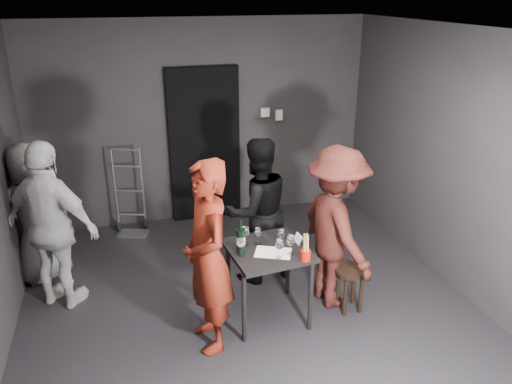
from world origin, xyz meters
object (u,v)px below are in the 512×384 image
object	(u,v)px
bystander_grey	(35,210)
wine_bottle	(241,241)
hand_truck	(132,217)
man_maroon	(337,220)
breadstick_cup	(306,248)
woman_black	(257,205)
tasting_table	(268,258)
server_red	(207,242)
stool	(350,278)
bystander_cream	(51,214)

from	to	relation	value
bystander_grey	wine_bottle	xyz separation A→B (m)	(1.93, -1.39, 0.06)
hand_truck	bystander_grey	xyz separation A→B (m)	(-1.00, -0.87, 0.61)
man_maroon	breadstick_cup	xyz separation A→B (m)	(-0.46, -0.36, -0.05)
woman_black	bystander_grey	xyz separation A→B (m)	(-2.29, 0.64, -0.05)
tasting_table	hand_truck	bearing A→B (deg)	117.96
hand_truck	woman_black	bearing A→B (deg)	-29.81
hand_truck	woman_black	distance (m)	2.09
tasting_table	wine_bottle	world-z (taller)	wine_bottle
bystander_grey	breadstick_cup	distance (m)	2.97
tasting_table	breadstick_cup	size ratio (longest dim) A/B	2.69
server_red	woman_black	size ratio (longest dim) A/B	1.19
hand_truck	tasting_table	distance (m)	2.58
wine_bottle	hand_truck	bearing A→B (deg)	112.31
woman_black	bystander_grey	size ratio (longest dim) A/B	1.06
server_red	bystander_grey	size ratio (longest dim) A/B	1.26
man_maroon	breadstick_cup	distance (m)	0.59
man_maroon	wine_bottle	bearing A→B (deg)	87.21
stool	server_red	size ratio (longest dim) A/B	0.23
tasting_table	man_maroon	size ratio (longest dim) A/B	0.40
stool	bystander_cream	distance (m)	2.99
hand_truck	woman_black	world-z (taller)	woman_black
hand_truck	bystander_grey	distance (m)	1.46
hand_truck	tasting_table	xyz separation A→B (m)	(1.19, -2.24, 0.44)
stool	woman_black	distance (m)	1.23
server_red	bystander_grey	xyz separation A→B (m)	(-1.57, 1.62, -0.21)
tasting_table	bystander_cream	xyz separation A→B (m)	(-1.96, 0.78, 0.35)
stool	wine_bottle	distance (m)	1.21
server_red	hand_truck	bearing A→B (deg)	-173.62
bystander_grey	breadstick_cup	size ratio (longest dim) A/B	5.90
hand_truck	stool	xyz separation A→B (m)	(2.01, -2.37, 0.15)
stool	woman_black	world-z (taller)	woman_black
stool	server_red	distance (m)	1.59
stool	server_red	xyz separation A→B (m)	(-1.44, -0.12, 0.67)
stool	bystander_grey	world-z (taller)	bystander_grey
stool	bystander_grey	xyz separation A→B (m)	(-3.01, 1.50, 0.46)
bystander_cream	woman_black	bearing A→B (deg)	-147.00
tasting_table	breadstick_cup	world-z (taller)	breadstick_cup
breadstick_cup	bystander_grey	bearing A→B (deg)	145.67
stool	woman_black	xyz separation A→B (m)	(-0.72, 0.86, 0.51)
hand_truck	wine_bottle	size ratio (longest dim) A/B	3.45
hand_truck	man_maroon	xyz separation A→B (m)	(1.91, -2.18, 0.71)
tasting_table	stool	distance (m)	0.88
stool	wine_bottle	size ratio (longest dim) A/B	1.40
hand_truck	bystander_grey	world-z (taller)	bystander_grey
man_maroon	bystander_cream	xyz separation A→B (m)	(-2.67, 0.72, 0.08)
breadstick_cup	woman_black	bearing A→B (deg)	98.87
stool	bystander_grey	size ratio (longest dim) A/B	0.29
wine_bottle	man_maroon	bearing A→B (deg)	4.49
tasting_table	server_red	bearing A→B (deg)	-158.76
woman_black	hand_truck	bearing A→B (deg)	-59.05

